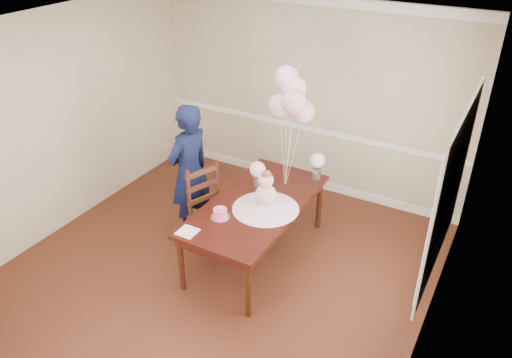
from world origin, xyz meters
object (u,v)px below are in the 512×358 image
object	(u,v)px
dining_table_top	(256,205)
woman	(189,172)
birthday_cake	(220,213)
dining_chair_seat	(215,219)

from	to	relation	value
dining_table_top	woman	world-z (taller)	woman
dining_table_top	birthday_cake	xyz separation A→B (m)	(-0.20, -0.44, 0.08)
dining_chair_seat	woman	xyz separation A→B (m)	(-0.52, 0.25, 0.37)
dining_table_top	birthday_cake	size ratio (longest dim) A/B	13.33
dining_table_top	dining_chair_seat	distance (m)	0.52
dining_table_top	birthday_cake	bearing A→B (deg)	-113.96
birthday_cake	woman	size ratio (longest dim) A/B	0.09
birthday_cake	dining_chair_seat	bearing A→B (deg)	134.10
woman	birthday_cake	bearing A→B (deg)	67.26
birthday_cake	dining_chair_seat	distance (m)	0.45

